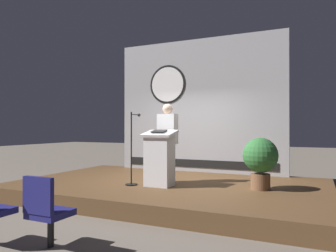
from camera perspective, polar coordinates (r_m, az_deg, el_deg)
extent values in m
plane|color=#6B6056|center=(7.06, 0.27, -12.31)|extent=(40.00, 40.00, 0.00)
cube|color=brown|center=(7.03, 0.27, -11.12)|extent=(6.40, 4.00, 0.30)
cube|color=#9E9EA3|center=(8.65, 5.38, 3.64)|extent=(4.56, 0.10, 3.53)
cylinder|color=black|center=(8.99, -0.09, 7.36)|extent=(1.07, 0.02, 1.07)
cylinder|color=white|center=(8.98, -0.10, 7.37)|extent=(0.95, 0.02, 0.95)
cube|color=black|center=(8.63, 5.25, -6.63)|extent=(4.11, 0.02, 0.20)
cube|color=silver|center=(6.50, -1.49, -6.11)|extent=(0.52, 0.40, 1.02)
cube|color=silver|center=(6.47, -1.49, -1.33)|extent=(0.64, 0.50, 0.15)
cube|color=black|center=(6.45, -1.56, -0.93)|extent=(0.28, 0.20, 0.06)
cylinder|color=black|center=(6.96, -0.07, -6.57)|extent=(0.26, 0.26, 0.82)
cube|color=white|center=(6.92, -0.07, -0.53)|extent=(0.40, 0.24, 0.64)
sphere|color=beige|center=(6.93, -0.07, 3.05)|extent=(0.22, 0.22, 0.22)
cylinder|color=black|center=(6.71, -6.51, -10.23)|extent=(0.24, 0.24, 0.02)
cylinder|color=black|center=(6.63, -6.50, -3.97)|extent=(0.03, 0.03, 1.49)
cylinder|color=black|center=(6.75, -5.81, 2.01)|extent=(0.02, 0.31, 0.02)
sphere|color=#262626|center=(6.89, -5.15, 1.96)|extent=(0.07, 0.07, 0.07)
cylinder|color=brown|center=(6.43, 16.02, -9.42)|extent=(0.36, 0.36, 0.30)
sphere|color=#2D6B33|center=(6.37, 16.01, -4.98)|extent=(0.66, 0.66, 0.66)
cylinder|color=black|center=(4.43, -20.01, -17.15)|extent=(0.08, 0.08, 0.37)
cube|color=navy|center=(4.37, -20.01, -14.33)|extent=(0.44, 0.44, 0.08)
cube|color=navy|center=(4.17, -21.97, -11.33)|extent=(0.44, 0.06, 0.44)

